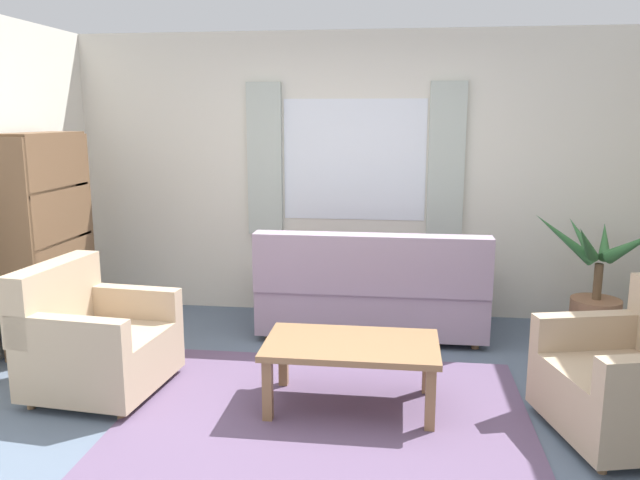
% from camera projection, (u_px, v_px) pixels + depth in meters
% --- Properties ---
extents(ground_plane, '(6.24, 6.24, 0.00)m').
position_uv_depth(ground_plane, '(325.00, 418.00, 3.93)').
color(ground_plane, slate).
extents(wall_back, '(5.32, 0.12, 2.60)m').
position_uv_depth(wall_back, '(355.00, 176.00, 5.87)').
color(wall_back, silver).
rests_on(wall_back, ground_plane).
extents(window_with_curtains, '(1.98, 0.07, 1.40)m').
position_uv_depth(window_with_curtains, '(354.00, 160.00, 5.76)').
color(window_with_curtains, white).
extents(area_rug, '(2.52, 2.00, 0.01)m').
position_uv_depth(area_rug, '(325.00, 417.00, 3.93)').
color(area_rug, '#604C6B').
rests_on(area_rug, ground_plane).
extents(couch, '(1.90, 0.82, 0.92)m').
position_uv_depth(couch, '(372.00, 293.00, 5.36)').
color(couch, '#998499').
rests_on(couch, ground_plane).
extents(armchair_left, '(0.90, 0.91, 0.88)m').
position_uv_depth(armchair_left, '(93.00, 341.00, 4.26)').
color(armchair_left, tan).
rests_on(armchair_left, ground_plane).
extents(armchair_right, '(1.00, 1.02, 0.88)m').
position_uv_depth(armchair_right, '(637.00, 380.00, 3.63)').
color(armchair_right, tan).
rests_on(armchair_right, ground_plane).
extents(coffee_table, '(1.10, 0.64, 0.44)m').
position_uv_depth(coffee_table, '(351.00, 351.00, 4.01)').
color(coffee_table, olive).
rests_on(coffee_table, ground_plane).
extents(potted_plant, '(1.11, 1.01, 1.11)m').
position_uv_depth(potted_plant, '(597.00, 291.00, 5.22)').
color(potted_plant, '#9E6B4C').
rests_on(potted_plant, ground_plane).
extents(bookshelf, '(0.30, 0.94, 1.72)m').
position_uv_depth(bookshelf, '(54.00, 250.00, 5.12)').
color(bookshelf, brown).
rests_on(bookshelf, ground_plane).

